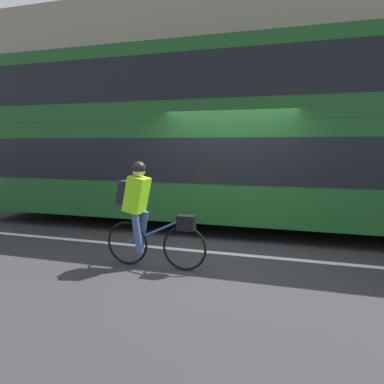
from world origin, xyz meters
TOP-DOWN VIEW (x-y plane):
  - ground_plane at (0.00, 0.00)m, footprint 80.00×80.00m
  - road_center_line at (0.00, -0.07)m, footprint 50.00×0.14m
  - sidewalk_curb at (0.00, 4.43)m, footprint 60.00×1.69m
  - building_facade at (0.00, 5.43)m, footprint 60.00×0.30m
  - bus at (-0.29, 1.94)m, footprint 11.65×2.47m
  - cyclist_on_bike at (-0.89, -1.09)m, footprint 1.62×0.32m
  - trash_bin at (1.91, 4.35)m, footprint 0.50×0.50m

SIDE VIEW (x-z plane):
  - ground_plane at x=0.00m, z-range 0.00..0.00m
  - road_center_line at x=0.00m, z-range 0.00..0.01m
  - sidewalk_curb at x=0.00m, z-range 0.00..0.11m
  - trash_bin at x=1.91m, z-range 0.11..1.08m
  - cyclist_on_bike at x=-0.89m, z-range 0.06..1.68m
  - bus at x=-0.29m, z-range 0.22..4.09m
  - building_facade at x=0.00m, z-range 0.00..6.75m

